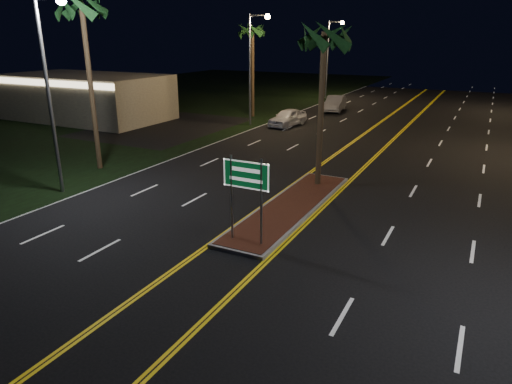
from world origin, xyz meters
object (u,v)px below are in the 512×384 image
Objects in this scene: median_island at (291,207)px; car_far at (335,102)px; highway_sign at (246,183)px; streetlight_left_mid at (254,57)px; palm_left_near at (82,8)px; car_near at (288,116)px; commercial_building at (85,97)px; streetlight_left_far at (331,50)px; palm_median at (324,37)px; streetlight_left_near at (52,75)px; palm_left_far at (253,31)px.

median_island is 28.61m from car_far.
highway_sign is 0.36× the size of streetlight_left_mid.
palm_left_near reaches higher than car_near.
commercial_building reaches higher than car_far.
streetlight_left_mid and streetlight_left_far have the same top height.
car_far is (1.08, 9.71, 0.05)m from car_near.
car_near is at bearing 75.03° from palm_left_near.
palm_median is (26.00, -9.49, 5.27)m from commercial_building.
streetlight_left_mid is 16.39m from palm_left_near.
streetlight_left_near reaches higher than median_island.
median_island is at bearing -26.55° from commercial_building.
palm_median is 17.78m from car_near.
car_far is at bearing 103.88° from median_island.
streetlight_left_near is 0.92× the size of palm_left_near.
car_near is (-7.94, 18.06, 0.76)m from median_island.
streetlight_left_near reaches higher than palm_left_far.
commercial_building is (-26.00, 12.99, 1.92)m from median_island.
car_near is at bearing -31.20° from palm_left_far.
car_far is (-6.86, 27.77, 0.81)m from median_island.
streetlight_left_near is 31.36m from car_far.
car_near is (2.67, -18.94, -4.81)m from streetlight_left_far.
median_island is 1.05× the size of palm_left_near.
palm_median is at bearing 90.00° from highway_sign.
highway_sign is at bearing -84.99° from car_far.
palm_median is 12.82m from palm_left_near.
palm_left_far is at bearing 126.18° from palm_median.
streetlight_left_near reaches higher than car_far.
commercial_building reaches higher than car_near.
car_far is at bearing -67.89° from streetlight_left_far.
streetlight_left_near is 1.68× the size of car_far.
palm_left_far is at bearing 116.92° from highway_sign.
palm_median is (10.61, -13.50, 1.62)m from streetlight_left_mid.
highway_sign is at bearing -63.41° from streetlight_left_mid.
highway_sign is at bearing -22.60° from palm_left_near.
palm_left_far is (-2.19, 4.00, 2.09)m from streetlight_left_mid.
streetlight_left_far reaches higher than car_near.
streetlight_left_mid is (-10.61, 17.00, 5.57)m from median_island.
streetlight_left_mid reaches higher than car_far.
highway_sign is 0.36× the size of streetlight_left_near.
streetlight_left_far is 1.02× the size of palm_left_far.
palm_left_far reaches higher than highway_sign.
median_island is 2.02× the size of car_near.
streetlight_left_near is at bearing -148.51° from palm_median.
streetlight_left_far is at bearing 82.22° from palm_left_far.
palm_median is 26.01m from car_far.
streetlight_left_near is 20.00m from streetlight_left_mid.
streetlight_left_near is 1.77× the size of car_near.
car_far is (-6.86, 24.27, -6.38)m from palm_median.
palm_median reaches higher than car_far.
palm_left_far is (-2.19, 24.00, 2.09)m from streetlight_left_near.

